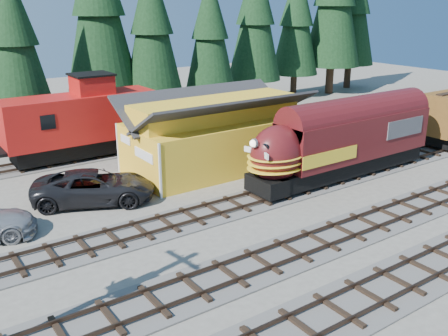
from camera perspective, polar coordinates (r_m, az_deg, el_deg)
ground at (r=27.73m, az=11.46°, el=-5.54°), size 120.00×120.00×0.00m
track_siding at (r=37.35m, az=17.74°, el=0.39°), size 68.00×3.20×0.33m
track_spur at (r=37.89m, az=-20.12°, el=0.38°), size 32.00×3.20×0.33m
depot at (r=34.38m, az=-0.90°, el=4.80°), size 12.80×7.00×5.30m
conifer_backdrop at (r=49.79m, az=-3.42°, el=17.01°), size 79.42×20.99×16.84m
locomotive at (r=33.05m, az=12.90°, el=2.68°), size 14.72×2.92×4.00m
caboose at (r=38.04m, az=-16.01°, el=5.18°), size 11.01×3.19×5.73m
pickup_truck_a at (r=29.75m, az=-14.65°, el=-2.10°), size 7.60×5.82×1.92m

